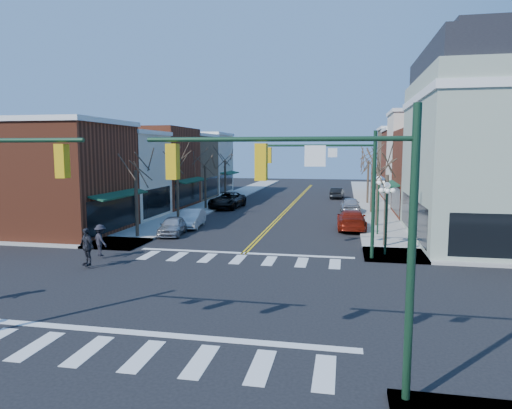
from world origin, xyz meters
The scene contains 33 objects.
ground centered at (0.00, 0.00, 0.00)m, with size 160.00×160.00×0.00m, color black.
sidewalk_left centered at (-8.75, 20.00, 0.07)m, with size 3.50×70.00×0.15m, color #9E9B93.
sidewalk_right centered at (8.75, 20.00, 0.07)m, with size 3.50×70.00×0.15m, color #9E9B93.
bldg_left_brick_a centered at (-15.50, 11.75, 4.00)m, with size 10.00×8.50×8.00m, color maroon.
bldg_left_stucco_a centered at (-15.50, 19.50, 3.75)m, with size 10.00×7.00×7.50m, color beige.
bldg_left_brick_b centered at (-15.50, 27.50, 4.25)m, with size 10.00×9.00×8.50m, color maroon.
bldg_left_tan centered at (-15.50, 35.75, 3.90)m, with size 10.00×7.50×7.80m, color #86684A.
bldg_left_stucco_b centered at (-15.50, 43.50, 4.10)m, with size 10.00×8.00×8.20m, color beige.
bldg_right_brick_a centered at (15.50, 25.75, 4.00)m, with size 10.00×8.50×8.00m, color maroon.
bldg_right_stucco centered at (15.50, 33.50, 5.00)m, with size 10.00×7.00×10.00m, color beige.
bldg_right_brick_b centered at (15.50, 41.00, 4.25)m, with size 10.00×8.00×8.50m, color maroon.
bldg_right_tan centered at (15.50, 49.00, 4.50)m, with size 10.00×8.00×9.00m, color #86684A.
victorian_corner centered at (16.50, 14.50, 6.66)m, with size 12.25×14.25×13.30m.
traffic_mast_near_right centered at (5.55, -7.40, 4.71)m, with size 6.60×0.28×7.20m.
traffic_mast_far_right centered at (5.55, 7.40, 4.71)m, with size 6.60×0.28×7.20m.
lamppost_corner centered at (8.20, 8.50, 2.96)m, with size 0.36×0.36×4.33m.
lamppost_midblock centered at (8.20, 15.00, 2.96)m, with size 0.36×0.36×4.33m.
tree_left_a centered at (-8.40, 11.00, 2.38)m, with size 0.24×0.24×4.76m, color #382B21.
tree_left_b centered at (-8.40, 19.00, 2.52)m, with size 0.24×0.24×5.04m, color #382B21.
tree_left_c centered at (-8.40, 27.00, 2.27)m, with size 0.24×0.24×4.55m, color #382B21.
tree_left_d centered at (-8.40, 35.00, 2.45)m, with size 0.24×0.24×4.90m, color #382B21.
tree_right_a centered at (8.40, 11.00, 2.31)m, with size 0.24×0.24×4.62m, color #382B21.
tree_right_b centered at (8.40, 19.00, 2.59)m, with size 0.24×0.24×5.18m, color #382B21.
tree_right_c centered at (8.40, 27.00, 2.42)m, with size 0.24×0.24×4.83m, color #382B21.
tree_right_d centered at (8.40, 35.00, 2.48)m, with size 0.24×0.24×4.97m, color #382B21.
car_left_near centered at (-6.40, 12.60, 0.67)m, with size 1.58×3.93×1.34m, color #A4A4A8.
car_left_mid centered at (-6.15, 16.02, 0.72)m, with size 1.52×4.35×1.43m, color silver.
car_left_far centered at (-6.40, 28.29, 0.84)m, with size 2.80×6.08×1.69m, color black.
car_right_near centered at (6.40, 17.38, 0.77)m, with size 2.17×5.33×1.55m, color maroon.
car_right_mid centered at (6.40, 27.21, 0.77)m, with size 1.83×4.54×1.55m, color #ACACB1.
car_right_far centered at (4.88, 40.65, 0.68)m, with size 1.44×4.14×1.36m, color black.
pedestrian_dark_a centered at (-7.30, 2.84, 1.14)m, with size 1.16×0.48×1.98m, color #21222A.
pedestrian_dark_b centered at (-7.73, 4.96, 1.05)m, with size 1.16×0.67×1.80m, color black.
Camera 1 is at (5.83, -18.33, 6.14)m, focal length 32.00 mm.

